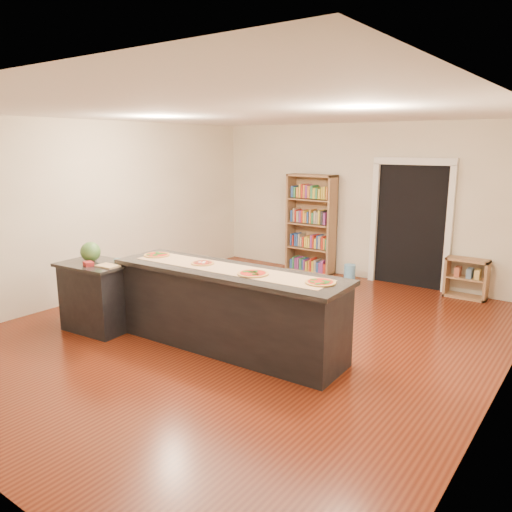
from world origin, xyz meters
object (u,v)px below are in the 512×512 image
Objects in this scene: side_counter at (98,296)px; bookshelf at (311,224)px; watermelon at (91,252)px; waste_bin at (350,273)px; kitchen_island at (228,309)px; low_shelf at (466,278)px.

bookshelf is (0.73, 4.33, 0.48)m from side_counter.
bookshelf is 7.23× the size of watermelon.
side_counter is at bearing -111.28° from waste_bin.
bookshelf reaches higher than kitchen_island.
bookshelf is 2.90× the size of low_shelf.
side_counter is at bearing -99.55° from bookshelf.
waste_bin is at bearing 67.33° from watermelon.
low_shelf is at bearing 0.56° from bookshelf.
bookshelf is 1.21m from waste_bin.
bookshelf reaches higher than watermelon.
watermelon reaches higher than kitchen_island.
low_shelf is 1.98m from waste_bin.
low_shelf is (2.87, 0.03, -0.62)m from bookshelf.
bookshelf is at bearing 75.54° from side_counter.
low_shelf reaches higher than waste_bin.
waste_bin is (1.64, 4.20, -0.31)m from side_counter.
kitchen_island is 3.24× the size of side_counter.
kitchen_island is at bearing 14.99° from watermelon.
kitchen_island is at bearing -87.57° from waste_bin.
watermelon is at bearing 167.30° from side_counter.
bookshelf reaches higher than waste_bin.
kitchen_island reaches higher than side_counter.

